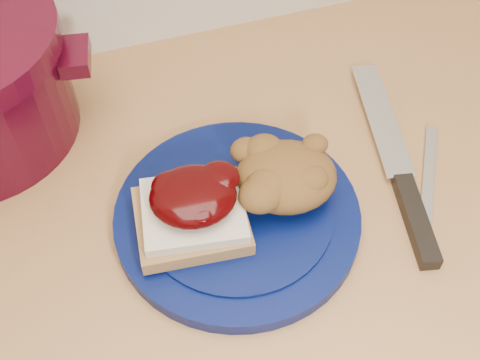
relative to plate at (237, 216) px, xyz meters
name	(u,v)px	position (x,y,z in m)	size (l,w,h in m)	color
base_cabinet	(229,342)	(0.00, 0.05, -0.48)	(4.00, 0.60, 0.86)	beige
plate	(237,216)	(0.00, 0.00, 0.00)	(0.29, 0.29, 0.02)	#040E41
sandwich	(192,209)	(-0.05, 0.00, 0.04)	(0.13, 0.12, 0.06)	olive
stuffing_mound	(286,176)	(0.06, 0.01, 0.04)	(0.12, 0.10, 0.06)	brown
chef_knife	(406,190)	(0.21, -0.03, 0.00)	(0.10, 0.33, 0.02)	black
butter_knife	(428,178)	(0.24, -0.02, -0.01)	(0.18, 0.01, 0.00)	silver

